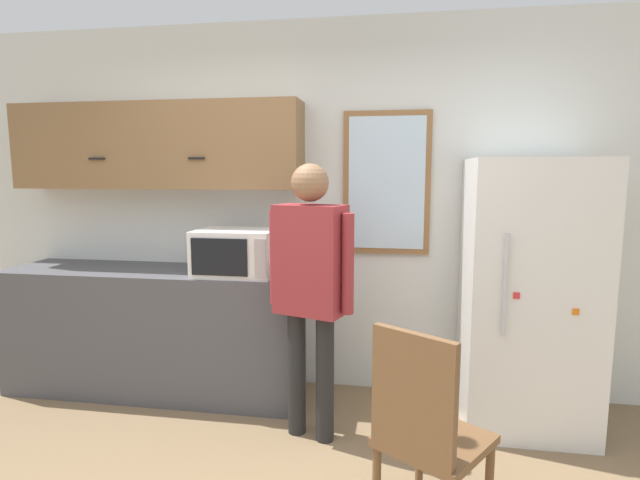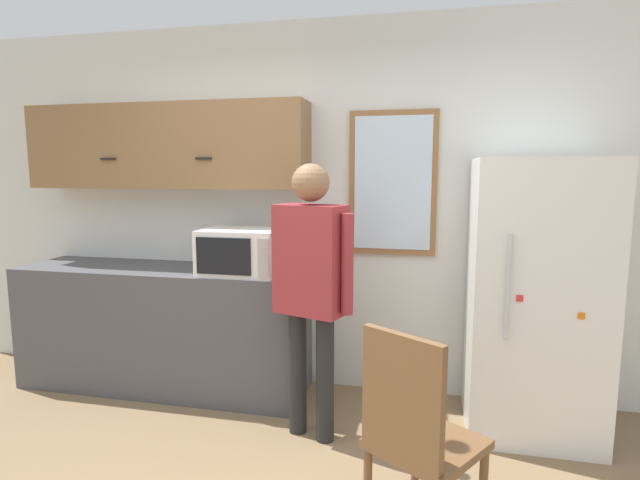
% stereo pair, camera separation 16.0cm
% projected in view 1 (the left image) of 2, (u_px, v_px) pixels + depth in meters
% --- Properties ---
extents(back_wall, '(6.00, 0.06, 2.70)m').
position_uv_depth(back_wall, '(311.00, 209.00, 3.72)').
color(back_wall, silver).
rests_on(back_wall, ground_plane).
extents(counter, '(2.16, 0.60, 0.92)m').
position_uv_depth(counter, '(155.00, 330.00, 3.70)').
color(counter, '#4C4C51').
rests_on(counter, ground_plane).
extents(upper_cabinets, '(2.16, 0.33, 0.62)m').
position_uv_depth(upper_cabinets, '(157.00, 146.00, 3.66)').
color(upper_cabinets, olive).
extents(microwave, '(0.54, 0.41, 0.31)m').
position_uv_depth(microwave, '(236.00, 252.00, 3.43)').
color(microwave, white).
rests_on(microwave, counter).
extents(person, '(0.53, 0.34, 1.67)m').
position_uv_depth(person, '(310.00, 275.00, 2.96)').
color(person, black).
rests_on(person, ground_plane).
extents(refrigerator, '(0.78, 0.74, 1.71)m').
position_uv_depth(refrigerator, '(527.00, 294.00, 3.17)').
color(refrigerator, white).
rests_on(refrigerator, ground_plane).
extents(chair, '(0.60, 0.60, 0.97)m').
position_uv_depth(chair, '(425.00, 427.00, 2.18)').
color(chair, brown).
rests_on(chair, ground_plane).
extents(window, '(0.62, 0.05, 1.02)m').
position_uv_depth(window, '(386.00, 183.00, 3.56)').
color(window, olive).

